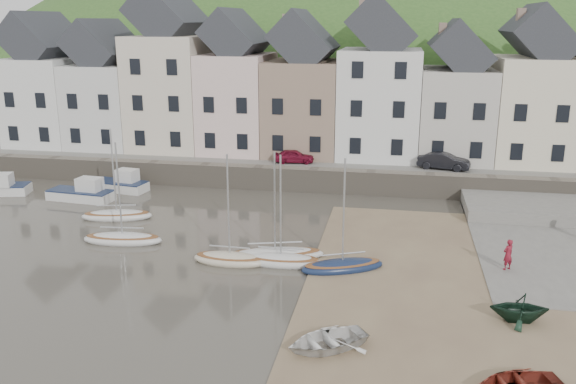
% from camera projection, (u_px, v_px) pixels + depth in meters
% --- Properties ---
extents(ground, '(160.00, 160.00, 0.00)m').
position_uv_depth(ground, '(267.00, 280.00, 30.94)').
color(ground, '#413C33').
rests_on(ground, ground).
extents(quay_land, '(90.00, 30.00, 1.50)m').
position_uv_depth(quay_land, '(335.00, 144.00, 60.99)').
color(quay_land, '#325722').
rests_on(quay_land, ground).
extents(quay_street, '(70.00, 7.00, 0.10)m').
position_uv_depth(quay_street, '(320.00, 162.00, 49.90)').
color(quay_street, slate).
rests_on(quay_street, quay_land).
extents(seawall, '(70.00, 1.20, 1.80)m').
position_uv_depth(seawall, '(314.00, 180.00, 46.77)').
color(seawall, slate).
rests_on(seawall, ground).
extents(beach, '(18.00, 26.00, 0.06)m').
position_uv_depth(beach, '(490.00, 296.00, 29.00)').
color(beach, brown).
rests_on(beach, ground).
extents(slipway, '(8.00, 18.00, 0.12)m').
position_uv_depth(slipway, '(542.00, 243.00, 35.85)').
color(slipway, slate).
rests_on(slipway, ground).
extents(hillside, '(134.40, 84.00, 84.00)m').
position_uv_depth(hillside, '(320.00, 227.00, 93.48)').
color(hillside, '#325722').
rests_on(hillside, ground).
extents(townhouse_terrace, '(61.05, 8.00, 13.93)m').
position_uv_depth(townhouse_terrace, '(347.00, 87.00, 51.32)').
color(townhouse_terrace, silver).
rests_on(townhouse_terrace, quay_land).
extents(sailboat_0, '(4.90, 2.58, 6.32)m').
position_uv_depth(sailboat_0, '(117.00, 215.00, 40.36)').
color(sailboat_0, silver).
rests_on(sailboat_0, ground).
extents(sailboat_1, '(4.93, 2.04, 6.32)m').
position_uv_depth(sailboat_1, '(123.00, 239.00, 36.03)').
color(sailboat_1, silver).
rests_on(sailboat_1, ground).
extents(sailboat_2, '(4.13, 1.57, 6.32)m').
position_uv_depth(sailboat_2, '(230.00, 259.00, 32.98)').
color(sailboat_2, beige).
rests_on(sailboat_2, ground).
extents(sailboat_3, '(4.57, 1.58, 6.32)m').
position_uv_depth(sailboat_3, '(281.00, 260.00, 32.83)').
color(sailboat_3, silver).
rests_on(sailboat_3, ground).
extents(sailboat_4, '(5.69, 3.00, 6.32)m').
position_uv_depth(sailboat_4, '(275.00, 254.00, 33.60)').
color(sailboat_4, silver).
rests_on(sailboat_4, ground).
extents(sailboat_5, '(4.75, 3.18, 6.32)m').
position_uv_depth(sailboat_5, '(342.00, 266.00, 32.02)').
color(sailboat_5, '#152242').
rests_on(sailboat_5, ground).
extents(motorboat_0, '(5.07, 2.25, 1.70)m').
position_uv_depth(motorboat_0, '(83.00, 192.00, 44.49)').
color(motorboat_0, silver).
rests_on(motorboat_0, ground).
extents(motorboat_2, '(4.67, 2.41, 1.70)m').
position_uv_depth(motorboat_2, '(121.00, 183.00, 46.97)').
color(motorboat_2, silver).
rests_on(motorboat_2, ground).
extents(rowboat_white, '(4.18, 3.93, 0.71)m').
position_uv_depth(rowboat_white, '(327.00, 340.00, 24.29)').
color(rowboat_white, silver).
rests_on(rowboat_white, beach).
extents(rowboat_green, '(2.66, 2.34, 1.32)m').
position_uv_depth(rowboat_green, '(519.00, 307.00, 26.38)').
color(rowboat_green, black).
rests_on(rowboat_green, beach).
extents(rowboat_red, '(3.63, 3.07, 0.64)m').
position_uv_depth(rowboat_red, '(518.00, 383.00, 21.47)').
color(rowboat_red, maroon).
rests_on(rowboat_red, beach).
extents(person_red, '(0.73, 0.68, 1.68)m').
position_uv_depth(person_red, '(508.00, 255.00, 31.70)').
color(person_red, maroon).
rests_on(person_red, slipway).
extents(car_left, '(3.41, 1.72, 1.11)m').
position_uv_depth(car_left, '(294.00, 156.00, 49.14)').
color(car_left, maroon).
rests_on(car_left, quay_street).
extents(car_right, '(4.18, 2.18, 1.31)m').
position_uv_depth(car_right, '(444.00, 161.00, 47.03)').
color(car_right, black).
rests_on(car_right, quay_street).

